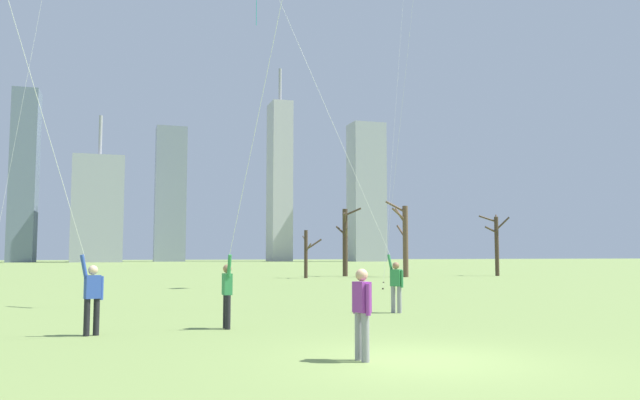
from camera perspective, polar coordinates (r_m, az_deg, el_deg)
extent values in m
plane|color=#7A934C|center=(11.70, 9.12, -14.09)|extent=(400.00, 400.00, 0.00)
cylinder|color=gray|center=(20.57, 7.18, -8.92)|extent=(0.14, 0.14, 0.85)
cylinder|color=gray|center=(20.68, 6.63, -8.90)|extent=(0.14, 0.14, 0.85)
cube|color=#338C4C|center=(20.59, 6.88, -6.98)|extent=(0.37, 0.39, 0.54)
sphere|color=#9E7051|center=(20.58, 6.87, -5.90)|extent=(0.22, 0.22, 0.22)
cylinder|color=#338C4C|center=(20.49, 7.41, -7.08)|extent=(0.09, 0.09, 0.55)
cylinder|color=#338C4C|center=(20.67, 6.35, -5.67)|extent=(0.20, 0.21, 0.56)
cylinder|color=silver|center=(22.23, 0.03, 9.50)|extent=(3.75, 3.25, 11.13)
cylinder|color=black|center=(15.78, -19.54, -9.92)|extent=(0.14, 0.14, 0.85)
cylinder|color=black|center=(15.71, -20.31, -9.92)|extent=(0.14, 0.14, 0.85)
cube|color=#2D4CA5|center=(15.70, -19.85, -7.39)|extent=(0.39, 0.31, 0.54)
sphere|color=beige|center=(15.68, -19.81, -5.97)|extent=(0.22, 0.22, 0.22)
cylinder|color=#2D4CA5|center=(15.77, -19.12, -7.52)|extent=(0.09, 0.09, 0.55)
cylinder|color=#2D4CA5|center=(15.62, -20.54, -5.65)|extent=(0.22, 0.16, 0.56)
cylinder|color=silver|center=(15.75, -25.91, 14.48)|extent=(3.11, 1.77, 10.27)
cylinder|color=black|center=(16.44, -8.51, -9.93)|extent=(0.14, 0.14, 0.85)
cylinder|color=black|center=(16.23, -8.33, -10.00)|extent=(0.14, 0.14, 0.85)
cube|color=#338C4C|center=(16.29, -8.39, -7.53)|extent=(0.22, 0.35, 0.54)
sphere|color=#9E7051|center=(16.28, -8.37, -6.15)|extent=(0.22, 0.22, 0.22)
cylinder|color=#338C4C|center=(16.49, -8.56, -7.61)|extent=(0.09, 0.09, 0.55)
cylinder|color=#338C4C|center=(16.07, -8.19, -5.88)|extent=(0.10, 0.21, 0.56)
cylinder|color=silver|center=(15.62, -3.69, 16.49)|extent=(1.69, 3.45, 11.47)
cylinder|color=gray|center=(11.33, 4.12, -12.27)|extent=(0.14, 0.14, 0.85)
cylinder|color=gray|center=(11.52, 3.52, -12.16)|extent=(0.14, 0.14, 0.85)
cube|color=purple|center=(11.36, 3.79, -8.73)|extent=(0.26, 0.37, 0.54)
sphere|color=tan|center=(11.34, 3.78, -6.77)|extent=(0.22, 0.22, 0.22)
cylinder|color=purple|center=(11.18, 4.38, -8.96)|extent=(0.09, 0.09, 0.55)
cylinder|color=purple|center=(11.54, 3.23, -8.84)|extent=(0.09, 0.09, 0.55)
cylinder|color=silver|center=(39.30, 7.36, 7.84)|extent=(0.34, 6.77, 20.96)
cylinder|color=#3F3833|center=(41.53, 5.76, -7.41)|extent=(0.10, 0.10, 0.08)
cylinder|color=silver|center=(26.31, -24.35, 13.28)|extent=(2.39, 1.32, 19.71)
cylinder|color=silver|center=(38.58, 7.06, 11.15)|extent=(4.24, 4.84, 24.97)
cylinder|color=#3F3833|center=(34.07, 5.71, -7.97)|extent=(0.10, 0.10, 0.08)
cylinder|color=brown|center=(52.32, 7.72, -3.72)|extent=(0.44, 0.44, 5.83)
cylinder|color=brown|center=(53.16, 7.36, -2.87)|extent=(0.28, 1.86, 1.23)
cylinder|color=brown|center=(53.25, 7.75, -1.42)|extent=(1.02, 1.67, 1.33)
cylinder|color=brown|center=(52.22, 6.84, -0.60)|extent=(1.72, 0.42, 0.99)
cylinder|color=brown|center=(51.85, 7.14, -1.29)|extent=(1.53, 0.78, 1.04)
cylinder|color=brown|center=(53.11, 7.27, -1.44)|extent=(0.33, 1.74, 1.41)
cylinder|color=#423326|center=(53.74, 2.28, -3.85)|extent=(0.43, 0.43, 5.71)
cylinder|color=#423326|center=(53.38, 2.25, -1.67)|extent=(0.57, 1.00, 0.99)
cylinder|color=#423326|center=(53.62, 2.99, -1.07)|extent=(1.25, 1.06, 0.70)
cylinder|color=#423326|center=(54.04, 1.89, -2.78)|extent=(0.70, 0.93, 0.84)
cylinder|color=#423326|center=(54.60, 2.21, -1.68)|extent=(0.58, 1.59, 0.60)
cylinder|color=#423326|center=(52.93, 2.36, -2.98)|extent=(0.56, 1.70, 0.95)
cylinder|color=#423326|center=(56.77, 15.67, -4.04)|extent=(0.35, 0.35, 5.10)
cylinder|color=#423326|center=(56.88, 16.17, -2.05)|extent=(1.13, 0.70, 1.18)
cylinder|color=#423326|center=(57.73, 15.61, -1.72)|extent=(1.13, 1.63, 1.02)
cylinder|color=#423326|center=(56.53, 15.17, -2.59)|extent=(1.15, 0.19, 0.62)
cylinder|color=#423326|center=(56.66, 14.89, -1.65)|extent=(1.51, 0.62, 0.64)
cylinder|color=#423326|center=(49.61, -1.28, -4.90)|extent=(0.28, 0.28, 3.75)
cylinder|color=#423326|center=(49.75, -0.58, -4.04)|extent=(1.32, 0.24, 0.93)
cylinder|color=#423326|center=(48.84, -1.07, -4.33)|extent=(0.19, 1.63, 0.68)
cylinder|color=#423326|center=(50.25, -1.42, -3.50)|extent=(0.20, 1.30, 0.50)
cube|color=#9EA3AD|center=(155.11, -19.39, -0.79)|extent=(11.32, 9.62, 24.46)
cylinder|color=#99999E|center=(157.19, -19.22, 5.46)|extent=(0.80, 0.80, 9.85)
cube|color=gray|center=(162.18, -13.37, 0.53)|extent=(7.51, 5.57, 33.68)
cube|color=slate|center=(160.15, -25.15, 2.01)|extent=(5.61, 7.62, 39.68)
cube|color=#9EA3AD|center=(161.39, 4.21, 0.71)|extent=(8.42, 6.93, 35.22)
cube|color=#B2B2B7|center=(165.42, -3.67, 1.69)|extent=(5.25, 8.12, 41.62)
cylinder|color=#99999E|center=(170.23, -3.63, 10.24)|extent=(0.80, 0.80, 9.35)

